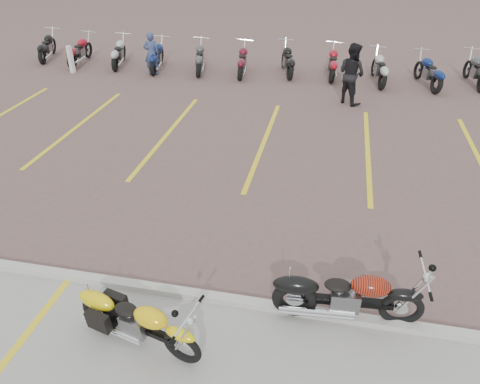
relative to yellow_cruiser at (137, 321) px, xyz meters
The scene contains 9 objects.
ground 3.11m from the yellow_cruiser, 78.12° to the left, with size 100.00×100.00×0.00m, color brown.
curb 1.25m from the yellow_cruiser, 57.99° to the left, with size 60.00×0.18×0.12m, color #ADAAA3.
parking_stripes 7.05m from the yellow_cruiser, 84.84° to the left, with size 38.00×5.50×0.01m, color yellow, non-canonical shape.
yellow_cruiser is the anchor object (origin of this frame).
flame_cruiser 2.99m from the yellow_cruiser, 20.43° to the left, with size 2.22×0.37×0.91m.
person_a 12.86m from the yellow_cruiser, 110.11° to the left, with size 0.57×0.37×1.55m, color navy.
person_b 10.90m from the yellow_cruiser, 75.16° to the left, with size 0.92×0.71×1.89m, color black.
bollard 13.86m from the yellow_cruiser, 122.74° to the left, with size 0.15×0.15×1.00m, color silver.
bg_bike_row 12.94m from the yellow_cruiser, 88.00° to the left, with size 20.77×2.08×1.10m.
Camera 1 is at (1.72, -7.25, 5.31)m, focal length 35.00 mm.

